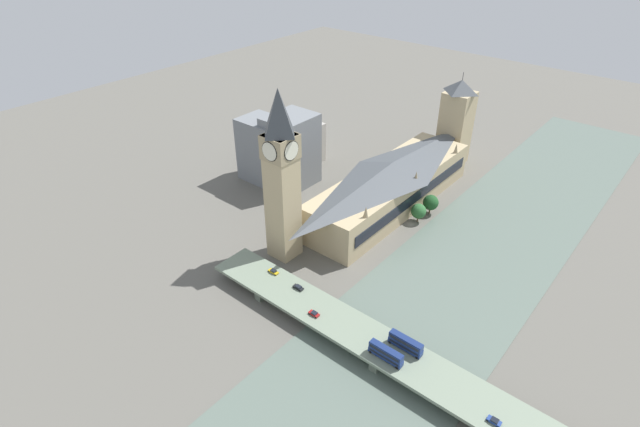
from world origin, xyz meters
name	(u,v)px	position (x,y,z in m)	size (l,w,h in m)	color
ground_plane	(410,224)	(0.00, 0.00, 0.00)	(600.00, 600.00, 0.00)	#605E56
river_water	(482,253)	(-35.46, 0.00, 0.15)	(58.92, 360.00, 0.30)	slate
parliament_hall	(391,185)	(16.72, -8.00, 11.78)	(27.91, 104.45, 23.73)	tan
clock_tower	(281,173)	(29.49, 53.57, 38.39)	(11.87, 11.87, 72.22)	tan
victoria_tower	(456,122)	(16.78, -71.60, 23.75)	(14.75, 14.75, 51.49)	tan
road_bridge	(385,350)	(-35.46, 75.10, 4.55)	(149.85, 16.39, 5.59)	#5D6A59
double_decker_bus_lead	(386,353)	(-38.05, 79.09, 8.22)	(11.85, 2.47, 4.75)	navy
double_decker_bus_mid	(406,343)	(-40.62, 71.60, 8.26)	(11.80, 2.52, 4.87)	navy
car_northbound_lead	(494,421)	(-73.65, 78.75, 6.26)	(3.92, 1.89, 1.33)	navy
car_northbound_mid	(314,314)	(-8.09, 78.57, 6.24)	(3.92, 1.88, 1.29)	maroon
car_northbound_tail	(298,287)	(5.35, 71.79, 6.27)	(4.20, 1.82, 1.35)	black
car_southbound_lead	(273,271)	(18.99, 71.02, 6.26)	(4.39, 1.80, 1.37)	gold
city_block_west	(296,139)	(88.87, -19.34, 11.22)	(31.83, 15.73, 22.43)	#A39E93
city_block_center	(264,150)	(83.54, 11.03, 16.82)	(24.17, 18.51, 33.63)	slate
city_block_east	(291,151)	(69.17, 6.01, 18.83)	(20.36, 25.19, 37.66)	slate
tree_embankment_near	(419,211)	(-1.26, -4.25, 5.67)	(7.06, 7.06, 9.21)	brown
tree_embankment_mid	(431,203)	(-1.98, -14.24, 5.98)	(7.45, 7.45, 9.72)	brown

